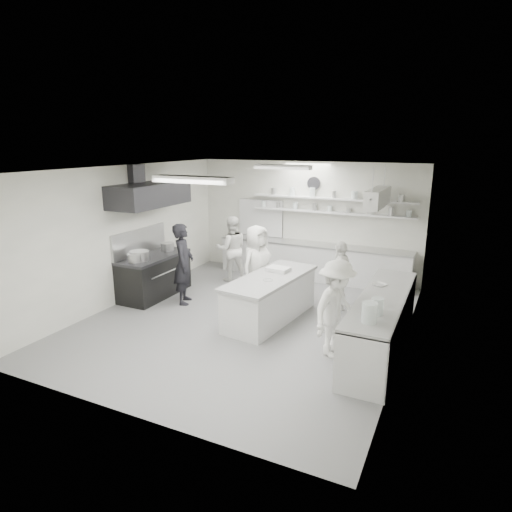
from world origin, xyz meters
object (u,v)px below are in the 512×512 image
at_px(cook_stove, 184,264).
at_px(right_counter, 381,325).
at_px(prep_island, 270,299).
at_px(back_counter, 312,261).
at_px(stove, 155,277).
at_px(cook_back, 231,249).

bearing_deg(cook_stove, right_counter, -120.81).
bearing_deg(prep_island, back_counter, 98.68).
distance_m(stove, prep_island, 3.01).
relative_size(stove, cook_back, 1.08).
xyz_separation_m(stove, back_counter, (2.90, 2.80, 0.01)).
distance_m(right_counter, cook_stove, 4.39).
distance_m(back_counter, cook_back, 2.13).
height_order(stove, cook_back, cook_back).
distance_m(cook_stove, cook_back, 1.88).
bearing_deg(prep_island, right_counter, -4.35).
relative_size(right_counter, cook_back, 1.97).
bearing_deg(cook_back, right_counter, 112.98).
relative_size(stove, prep_island, 0.78).
bearing_deg(cook_back, prep_island, 97.48).
xyz_separation_m(stove, prep_island, (3.00, -0.16, -0.02)).
height_order(back_counter, prep_island, back_counter).
xyz_separation_m(right_counter, cook_stove, (-4.34, 0.49, 0.42)).
distance_m(back_counter, cook_stove, 3.55).
distance_m(right_counter, cook_back, 4.80).
relative_size(stove, right_counter, 0.55).
bearing_deg(stove, back_counter, 43.99).
bearing_deg(stove, cook_stove, -6.87).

